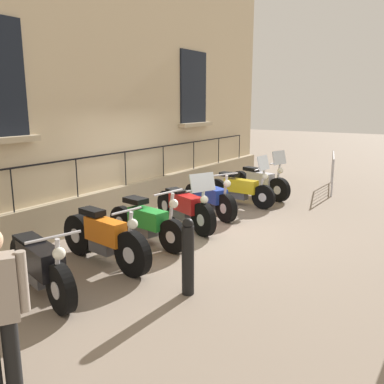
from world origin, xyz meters
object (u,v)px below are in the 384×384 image
object	(u,v)px
motorcycle_black	(40,266)
motorcycle_red	(185,208)
motorcycle_blue	(209,198)
bollard	(188,256)
crowd_barrier	(332,171)
motorcycle_green	(147,223)
motorcycle_yellow	(240,189)
motorcycle_silver	(260,182)
motorcycle_orange	(104,239)

from	to	relation	value
motorcycle_black	motorcycle_red	world-z (taller)	motorcycle_red
motorcycle_black	motorcycle_blue	distance (m)	4.78
bollard	crowd_barrier	bearing A→B (deg)	91.93
motorcycle_green	bollard	xyz separation A→B (m)	(1.77, -1.26, 0.13)
motorcycle_red	bollard	size ratio (longest dim) A/B	1.80
motorcycle_red	motorcycle_blue	bearing A→B (deg)	94.64
motorcycle_yellow	motorcycle_silver	world-z (taller)	motorcycle_silver
motorcycle_silver	motorcycle_yellow	bearing A→B (deg)	-92.60
motorcycle_orange	motorcycle_blue	world-z (taller)	motorcycle_blue
motorcycle_blue	crowd_barrier	bearing A→B (deg)	71.08
motorcycle_yellow	bollard	xyz separation A→B (m)	(1.69, -4.89, 0.12)
motorcycle_black	motorcycle_silver	bearing A→B (deg)	89.89
motorcycle_orange	motorcycle_silver	distance (m)	5.84
motorcycle_black	motorcycle_yellow	size ratio (longest dim) A/B	0.97
motorcycle_silver	motorcycle_red	bearing A→B (deg)	-92.05
motorcycle_black	motorcycle_green	world-z (taller)	motorcycle_green
crowd_barrier	bollard	size ratio (longest dim) A/B	2.00
motorcycle_silver	bollard	world-z (taller)	motorcycle_silver
motorcycle_black	motorcycle_green	size ratio (longest dim) A/B	0.96
motorcycle_blue	motorcycle_silver	distance (m)	2.34
motorcycle_red	motorcycle_orange	bearing A→B (deg)	-88.69
motorcycle_green	motorcycle_blue	xyz separation A→B (m)	(-0.09, 2.38, 0.00)
motorcycle_black	motorcycle_yellow	world-z (taller)	motorcycle_yellow
bollard	motorcycle_yellow	bearing A→B (deg)	109.02
motorcycle_black	motorcycle_yellow	xyz separation A→B (m)	(-0.04, 6.03, 0.00)
motorcycle_black	motorcycle_red	distance (m)	3.64
motorcycle_blue	crowd_barrier	xyz separation A→B (m)	(1.58, 4.60, 0.15)
motorcycle_orange	motorcycle_green	world-z (taller)	motorcycle_green
motorcycle_green	motorcycle_yellow	world-z (taller)	motorcycle_yellow
motorcycle_blue	crowd_barrier	distance (m)	4.87
motorcycle_black	bollard	xyz separation A→B (m)	(1.65, 1.13, 0.12)
motorcycle_green	motorcycle_silver	bearing A→B (deg)	88.41
motorcycle_yellow	crowd_barrier	distance (m)	3.64
motorcycle_blue	bollard	bearing A→B (deg)	-63.03
motorcycle_black	bollard	world-z (taller)	bollard
motorcycle_red	motorcycle_yellow	distance (m)	2.39
motorcycle_red	bollard	distance (m)	3.07
motorcycle_yellow	motorcycle_silver	size ratio (longest dim) A/B	0.99
motorcycle_green	motorcycle_red	world-z (taller)	motorcycle_red
motorcycle_red	motorcycle_silver	size ratio (longest dim) A/B	0.97
motorcycle_blue	bollard	xyz separation A→B (m)	(1.85, -3.64, 0.13)
motorcycle_blue	motorcycle_silver	xyz separation A→B (m)	(0.22, 2.33, 0.01)
motorcycle_orange	motorcycle_red	distance (m)	2.38
motorcycle_silver	crowd_barrier	distance (m)	2.65
motorcycle_red	bollard	world-z (taller)	motorcycle_red
motorcycle_red	motorcycle_silver	bearing A→B (deg)	87.95
motorcycle_blue	motorcycle_yellow	bearing A→B (deg)	82.37
motorcycle_black	motorcycle_silver	size ratio (longest dim) A/B	0.96
motorcycle_black	crowd_barrier	bearing A→B (deg)	81.66
motorcycle_black	motorcycle_green	distance (m)	2.40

